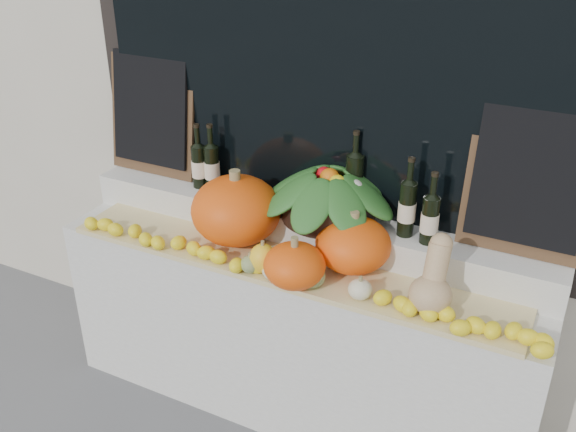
{
  "coord_description": "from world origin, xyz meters",
  "views": [
    {
      "loc": [
        1.09,
        -0.74,
        2.4
      ],
      "look_at": [
        0.0,
        1.45,
        1.12
      ],
      "focal_mm": 40.0,
      "sensor_mm": 36.0,
      "label": 1
    }
  ],
  "objects_px": {
    "butternut_squash": "(433,283)",
    "produce_bowl": "(329,193)",
    "pumpkin_left": "(236,210)",
    "wine_bottle_tall": "(354,185)",
    "pumpkin_right": "(353,245)"
  },
  "relations": [
    {
      "from": "pumpkin_left",
      "to": "produce_bowl",
      "type": "relative_size",
      "value": 0.64
    },
    {
      "from": "butternut_squash",
      "to": "produce_bowl",
      "type": "relative_size",
      "value": 0.46
    },
    {
      "from": "produce_bowl",
      "to": "wine_bottle_tall",
      "type": "relative_size",
      "value": 1.61
    },
    {
      "from": "pumpkin_left",
      "to": "butternut_squash",
      "type": "distance_m",
      "value": 0.96
    },
    {
      "from": "butternut_squash",
      "to": "produce_bowl",
      "type": "xyz_separation_m",
      "value": [
        -0.57,
        0.29,
        0.14
      ]
    },
    {
      "from": "butternut_squash",
      "to": "wine_bottle_tall",
      "type": "height_order",
      "value": "wine_bottle_tall"
    },
    {
      "from": "butternut_squash",
      "to": "wine_bottle_tall",
      "type": "distance_m",
      "value": 0.63
    },
    {
      "from": "pumpkin_right",
      "to": "butternut_squash",
      "type": "xyz_separation_m",
      "value": [
        0.38,
        -0.14,
        0.0
      ]
    },
    {
      "from": "wine_bottle_tall",
      "to": "produce_bowl",
      "type": "bearing_deg",
      "value": -138.9
    },
    {
      "from": "butternut_squash",
      "to": "produce_bowl",
      "type": "bearing_deg",
      "value": 152.67
    },
    {
      "from": "pumpkin_left",
      "to": "wine_bottle_tall",
      "type": "relative_size",
      "value": 1.03
    },
    {
      "from": "pumpkin_right",
      "to": "wine_bottle_tall",
      "type": "distance_m",
      "value": 0.3
    },
    {
      "from": "pumpkin_right",
      "to": "butternut_squash",
      "type": "distance_m",
      "value": 0.41
    },
    {
      "from": "wine_bottle_tall",
      "to": "pumpkin_left",
      "type": "bearing_deg",
      "value": -152.9
    },
    {
      "from": "pumpkin_right",
      "to": "wine_bottle_tall",
      "type": "relative_size",
      "value": 0.81
    }
  ]
}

